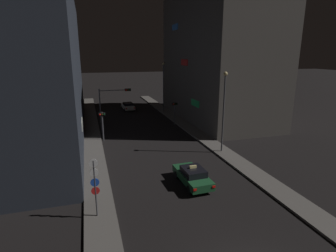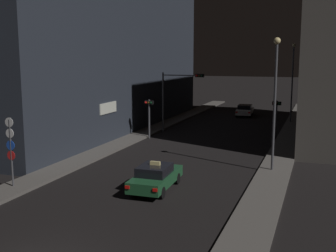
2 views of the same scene
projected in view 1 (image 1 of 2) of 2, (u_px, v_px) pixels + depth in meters
sidewalk_left at (92, 133)px, 35.65m from camera, size 2.01×58.03×0.17m
sidewalk_right at (186, 125)px, 39.29m from camera, size 2.01×58.03×0.17m
building_facade_left at (45, 68)px, 32.10m from camera, size 7.61×35.34×17.07m
building_facade_right at (216, 57)px, 41.83m from camera, size 10.51×23.19×19.30m
taxi at (192, 176)px, 21.51m from camera, size 1.95×4.51×1.62m
far_car at (128, 106)px, 50.28m from camera, size 2.05×4.55×1.42m
traffic_light_overhead at (112, 101)px, 35.26m from camera, size 4.14×0.42×5.80m
traffic_light_left_kerb at (102, 120)px, 32.00m from camera, size 0.80×0.42×3.50m
traffic_light_right_kerb at (175, 108)px, 39.54m from camera, size 0.80×0.42×3.32m
sign_pole_left at (95, 184)px, 16.60m from camera, size 0.54×0.10×3.84m
street_lamp_near_block at (224, 104)px, 27.36m from camera, size 0.42×0.42×8.26m
street_lamp_far_block at (163, 83)px, 46.96m from camera, size 0.41×0.41×8.54m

